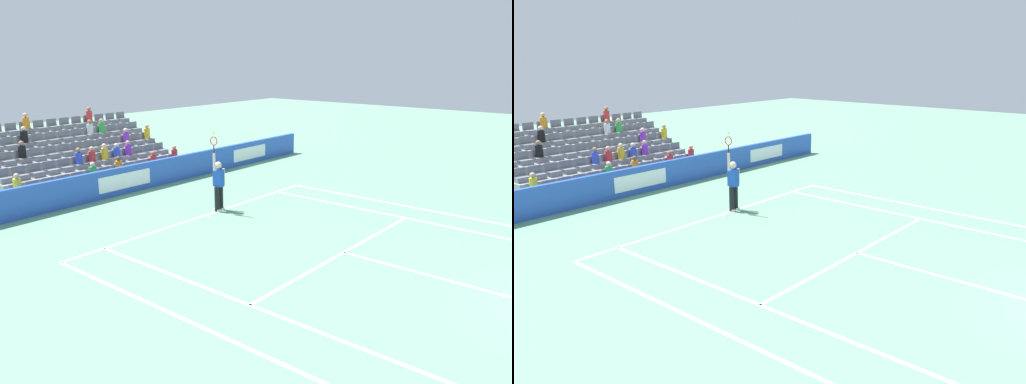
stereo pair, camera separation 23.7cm
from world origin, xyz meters
TOP-DOWN VIEW (x-y plane):
  - line_baseline at (0.00, -11.89)m, footprint 10.97×0.10m
  - line_service at (0.00, -6.40)m, footprint 8.23×0.10m
  - line_centre_service at (0.00, -3.20)m, footprint 0.10×6.40m
  - line_singles_sideline_left at (4.12, -5.95)m, footprint 0.10×11.89m
  - line_singles_sideline_right at (-4.12, -5.95)m, footprint 0.10×11.89m
  - line_doubles_sideline_left at (5.49, -5.95)m, footprint 0.10×11.89m
  - line_doubles_sideline_right at (-5.49, -5.95)m, footprint 0.10×11.89m
  - line_centre_mark at (0.00, -11.79)m, footprint 0.10×0.20m
  - sponsor_barrier at (0.00, -16.44)m, footprint 23.04×0.22m
  - tennis_player at (-0.70, -11.90)m, footprint 0.53×0.38m
  - stadium_stand at (-0.01, -20.00)m, footprint 8.06×4.75m

SIDE VIEW (x-z plane):
  - line_baseline at x=0.00m, z-range 0.00..0.01m
  - line_service at x=0.00m, z-range 0.00..0.01m
  - line_centre_service at x=0.00m, z-range 0.00..0.01m
  - line_singles_sideline_left at x=4.12m, z-range 0.00..0.01m
  - line_singles_sideline_right at x=-4.12m, z-range 0.00..0.01m
  - line_doubles_sideline_left at x=5.49m, z-range 0.00..0.01m
  - line_doubles_sideline_right at x=-5.49m, z-range 0.00..0.01m
  - line_centre_mark at x=0.00m, z-range 0.00..0.01m
  - sponsor_barrier at x=0.00m, z-range 0.00..1.10m
  - stadium_stand at x=-0.01m, z-range -0.68..2.32m
  - tennis_player at x=-0.70m, z-range -0.43..2.42m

